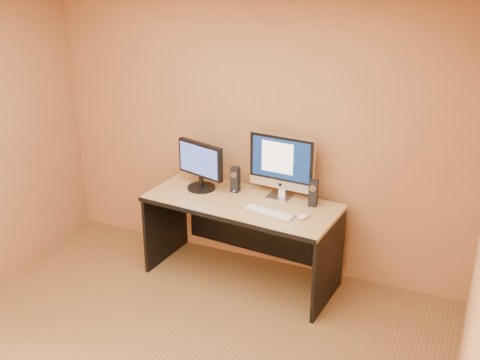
# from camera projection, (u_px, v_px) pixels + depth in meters

# --- Properties ---
(walls) EXTENTS (4.00, 4.00, 2.60)m
(walls) POSITION_uv_depth(u_px,v_px,m) (136.00, 224.00, 3.77)
(walls) COLOR #A06F40
(walls) RESTS_ON ground
(ceiling) EXTENTS (4.00, 4.00, 0.00)m
(ceiling) POSITION_uv_depth(u_px,v_px,m) (120.00, 11.00, 3.27)
(ceiling) COLOR white
(ceiling) RESTS_ON walls
(desk) EXTENTS (1.76, 0.89, 0.79)m
(desk) POSITION_uv_depth(u_px,v_px,m) (242.00, 241.00, 5.45)
(desk) COLOR tan
(desk) RESTS_ON ground
(imac) EXTENTS (0.62, 0.27, 0.59)m
(imac) POSITION_uv_depth(u_px,v_px,m) (280.00, 167.00, 5.26)
(imac) COLOR silver
(imac) RESTS_ON desk
(second_monitor) EXTENTS (0.56, 0.39, 0.45)m
(second_monitor) POSITION_uv_depth(u_px,v_px,m) (201.00, 166.00, 5.47)
(second_monitor) COLOR black
(second_monitor) RESTS_ON desk
(speaker_left) EXTENTS (0.07, 0.08, 0.23)m
(speaker_left) POSITION_uv_depth(u_px,v_px,m) (235.00, 180.00, 5.45)
(speaker_left) COLOR black
(speaker_left) RESTS_ON desk
(speaker_right) EXTENTS (0.08, 0.08, 0.23)m
(speaker_right) POSITION_uv_depth(u_px,v_px,m) (313.00, 193.00, 5.18)
(speaker_right) COLOR black
(speaker_right) RESTS_ON desk
(keyboard) EXTENTS (0.47, 0.20, 0.02)m
(keyboard) POSITION_uv_depth(u_px,v_px,m) (269.00, 212.00, 5.07)
(keyboard) COLOR silver
(keyboard) RESTS_ON desk
(mouse) EXTENTS (0.09, 0.12, 0.04)m
(mouse) POSITION_uv_depth(u_px,v_px,m) (303.00, 217.00, 4.98)
(mouse) COLOR white
(mouse) RESTS_ON desk
(cable_a) EXTENTS (0.11, 0.22, 0.01)m
(cable_a) POSITION_uv_depth(u_px,v_px,m) (280.00, 193.00, 5.44)
(cable_a) COLOR black
(cable_a) RESTS_ON desk
(cable_b) EXTENTS (0.08, 0.18, 0.01)m
(cable_b) POSITION_uv_depth(u_px,v_px,m) (280.00, 191.00, 5.49)
(cable_b) COLOR black
(cable_b) RESTS_ON desk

